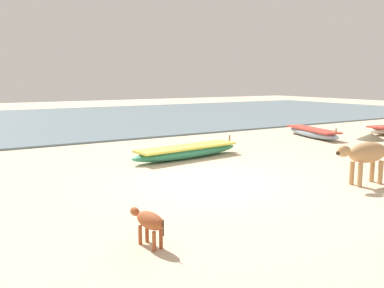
# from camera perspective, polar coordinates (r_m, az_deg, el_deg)

# --- Properties ---
(ground) EXTENTS (80.00, 80.00, 0.00)m
(ground) POSITION_cam_1_polar(r_m,az_deg,el_deg) (10.20, 2.99, -5.44)
(ground) COLOR beige
(sea_water) EXTENTS (60.00, 20.00, 0.08)m
(sea_water) POSITION_cam_1_polar(r_m,az_deg,el_deg) (26.56, -19.21, 3.17)
(sea_water) COLOR slate
(sea_water) RESTS_ON ground
(fishing_boat_2) EXTENTS (4.20, 1.28, 0.60)m
(fishing_boat_2) POSITION_cam_1_polar(r_m,az_deg,el_deg) (13.24, -0.70, -1.06)
(fishing_boat_2) COLOR #338C66
(fishing_boat_2) RESTS_ON ground
(fishing_boat_3) EXTENTS (1.64, 3.63, 0.59)m
(fishing_boat_3) POSITION_cam_1_polar(r_m,az_deg,el_deg) (18.78, 16.64, 1.57)
(fishing_boat_3) COLOR #8CA5B7
(fishing_boat_3) RESTS_ON ground
(cow_adult_tan) EXTENTS (1.62, 0.61, 1.05)m
(cow_adult_tan) POSITION_cam_1_polar(r_m,az_deg,el_deg) (10.70, 23.30, -1.34)
(cow_adult_tan) COLOR tan
(cow_adult_tan) RESTS_ON ground
(calf_far_rust) EXTENTS (0.36, 0.84, 0.55)m
(calf_far_rust) POSITION_cam_1_polar(r_m,az_deg,el_deg) (6.37, -6.09, -10.80)
(calf_far_rust) COLOR #9E4C28
(calf_far_rust) RESTS_ON ground
(debris_pile_0) EXTENTS (1.59, 1.59, 0.29)m
(debris_pile_0) POSITION_cam_1_polar(r_m,az_deg,el_deg) (18.83, 23.97, 0.96)
(debris_pile_0) COLOR brown
(debris_pile_0) RESTS_ON ground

